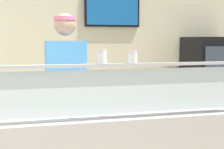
# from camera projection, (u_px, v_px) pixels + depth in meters

# --- Properties ---
(shop_rear_unit) EXTENTS (6.61, 0.13, 2.70)m
(shop_rear_unit) POSITION_uv_depth(u_px,v_px,m) (74.00, 51.00, 4.62)
(shop_rear_unit) COLOR beige
(shop_rear_unit) RESTS_ON ground
(sneeze_guard) EXTENTS (2.03, 0.06, 0.40)m
(sneeze_guard) POSITION_uv_depth(u_px,v_px,m) (122.00, 83.00, 2.33)
(sneeze_guard) COLOR #B2B5BC
(sneeze_guard) RESTS_ON serving_counter
(pizza_tray) EXTENTS (0.42, 0.42, 0.04)m
(pizza_tray) POSITION_uv_depth(u_px,v_px,m) (79.00, 108.00, 2.65)
(pizza_tray) COLOR #9EA0A8
(pizza_tray) RESTS_ON serving_counter
(pizza_server) EXTENTS (0.10, 0.29, 0.01)m
(pizza_server) POSITION_uv_depth(u_px,v_px,m) (83.00, 105.00, 2.64)
(pizza_server) COLOR #ADAFB7
(pizza_server) RESTS_ON pizza_tray
(parmesan_shaker) EXTENTS (0.06, 0.06, 0.10)m
(parmesan_shaker) POSITION_uv_depth(u_px,v_px,m) (102.00, 58.00, 2.27)
(parmesan_shaker) COLOR white
(parmesan_shaker) RESTS_ON sneeze_guard
(pepper_flake_shaker) EXTENTS (0.06, 0.06, 0.09)m
(pepper_flake_shaker) POSITION_uv_depth(u_px,v_px,m) (133.00, 58.00, 2.33)
(pepper_flake_shaker) COLOR white
(pepper_flake_shaker) RESTS_ON sneeze_guard
(worker_figure) EXTENTS (0.41, 0.50, 1.76)m
(worker_figure) POSITION_uv_depth(u_px,v_px,m) (67.00, 92.00, 3.20)
(worker_figure) COLOR #23232D
(worker_figure) RESTS_ON ground
(drink_fridge) EXTENTS (0.72, 0.65, 1.55)m
(drink_fridge) POSITION_uv_depth(u_px,v_px,m) (212.00, 91.00, 4.74)
(drink_fridge) COLOR black
(drink_fridge) RESTS_ON ground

